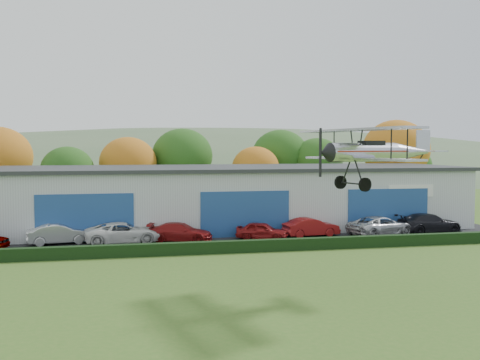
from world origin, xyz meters
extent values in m
plane|color=#3A631F|center=(0.00, 0.00, 0.00)|extent=(300.00, 300.00, 0.00)
cube|color=black|center=(3.00, 21.00, 0.03)|extent=(48.00, 9.00, 0.05)
cube|color=black|center=(3.00, 16.20, 0.40)|extent=(46.00, 0.60, 0.80)
cube|color=#B2B7BC|center=(5.00, 28.00, 2.50)|extent=(40.00, 12.00, 5.00)
cube|color=#2D3033|center=(5.00, 28.00, 5.15)|extent=(40.60, 12.60, 0.30)
cube|color=navy|center=(-7.00, 21.95, 1.80)|extent=(7.00, 0.12, 3.60)
cube|color=navy|center=(5.00, 21.95, 1.80)|extent=(7.00, 0.12, 3.60)
cube|color=navy|center=(17.00, 21.95, 1.80)|extent=(7.00, 0.12, 3.60)
cylinder|color=#3D2614|center=(-10.00, 38.00, 1.22)|extent=(0.36, 0.36, 2.45)
ellipsoid|color=#1E4C14|center=(-10.00, 38.00, 4.69)|extent=(5.32, 5.32, 4.79)
cylinder|color=#3D2614|center=(-4.00, 40.00, 1.40)|extent=(0.36, 0.36, 2.80)
ellipsoid|color=#AD5015|center=(-4.00, 40.00, 5.36)|extent=(6.08, 6.08, 5.47)
cylinder|color=#3D2614|center=(2.00, 42.00, 1.57)|extent=(0.36, 0.36, 3.15)
ellipsoid|color=#1E4C14|center=(2.00, 42.00, 6.03)|extent=(6.84, 6.84, 6.16)
cylinder|color=#3D2614|center=(10.00, 40.00, 1.22)|extent=(0.36, 0.36, 2.45)
ellipsoid|color=#AD5015|center=(10.00, 40.00, 4.69)|extent=(5.32, 5.32, 4.79)
cylinder|color=#3D2614|center=(18.00, 42.00, 1.40)|extent=(0.36, 0.36, 2.80)
ellipsoid|color=#1E4C14|center=(18.00, 42.00, 5.36)|extent=(6.08, 6.08, 5.47)
cylinder|color=#3D2614|center=(26.00, 38.00, 1.75)|extent=(0.36, 0.36, 3.50)
ellipsoid|color=#AD5015|center=(26.00, 38.00, 6.70)|extent=(7.60, 7.60, 6.84)
cylinder|color=#3D2614|center=(30.00, 42.00, 1.22)|extent=(0.36, 0.36, 2.45)
ellipsoid|color=#1E4C14|center=(30.00, 42.00, 4.69)|extent=(5.32, 5.32, 4.79)
cylinder|color=#3D2614|center=(14.00, 44.00, 1.57)|extent=(0.36, 0.36, 3.15)
ellipsoid|color=#1E4C14|center=(14.00, 44.00, 6.03)|extent=(6.84, 6.84, 6.16)
ellipsoid|color=#4C6642|center=(20.00, 140.00, -15.40)|extent=(320.00, 196.00, 56.00)
ellipsoid|color=#4C6642|center=(90.00, 140.00, -9.90)|extent=(240.00, 126.00, 36.00)
imported|color=silver|center=(-8.77, 21.51, 0.79)|extent=(4.67, 2.33, 1.47)
imported|color=silver|center=(-4.26, 20.97, 0.81)|extent=(5.71, 3.13, 1.52)
imported|color=maroon|center=(-0.14, 20.83, 0.74)|extent=(5.10, 3.25, 1.38)
imported|color=maroon|center=(5.97, 20.41, 0.72)|extent=(4.21, 2.99, 1.33)
imported|color=maroon|center=(10.05, 21.04, 0.78)|extent=(4.58, 2.16, 1.45)
imported|color=silver|center=(15.56, 20.40, 0.82)|extent=(6.04, 4.19, 1.53)
imported|color=black|center=(20.14, 20.97, 0.83)|extent=(5.51, 2.58, 1.55)
cylinder|color=silver|center=(7.47, 5.98, 6.77)|extent=(4.05, 1.93, 0.93)
cone|color=silver|center=(10.47, 6.79, 6.77)|extent=(2.45, 1.50, 0.93)
cone|color=black|center=(5.32, 5.40, 6.77)|extent=(0.74, 1.04, 0.93)
cube|color=#AA250D|center=(7.77, 6.06, 6.82)|extent=(4.45, 2.06, 0.06)
cube|color=black|center=(7.97, 6.11, 7.20)|extent=(1.36, 0.93, 0.26)
cube|color=silver|center=(7.27, 5.92, 6.46)|extent=(3.20, 7.55, 0.10)
cube|color=silver|center=(7.07, 5.87, 7.86)|extent=(3.41, 7.97, 0.10)
cylinder|color=black|center=(7.52, 3.20, 7.16)|extent=(0.08, 0.08, 1.35)
cylinder|color=black|center=(8.42, 3.44, 7.16)|extent=(0.08, 0.08, 1.35)
cylinder|color=black|center=(6.12, 8.41, 7.16)|extent=(0.08, 0.08, 1.35)
cylinder|color=black|center=(7.02, 8.65, 7.16)|extent=(0.08, 0.08, 1.35)
cylinder|color=black|center=(7.16, 5.52, 7.49)|extent=(0.12, 0.23, 0.77)
cylinder|color=black|center=(6.97, 6.22, 7.49)|extent=(0.12, 0.23, 0.77)
cylinder|color=black|center=(6.98, 5.39, 5.89)|extent=(0.26, 0.72, 1.27)
cylinder|color=black|center=(6.75, 6.24, 5.89)|extent=(0.26, 0.72, 1.27)
cylinder|color=black|center=(6.87, 5.82, 5.26)|extent=(0.58, 1.92, 0.07)
cylinder|color=black|center=(7.11, 4.91, 5.26)|extent=(0.68, 0.31, 0.66)
cylinder|color=black|center=(6.63, 6.72, 5.26)|extent=(0.68, 0.31, 0.66)
cylinder|color=black|center=(11.17, 6.98, 6.51)|extent=(0.38, 0.16, 0.44)
cube|color=silver|center=(11.17, 6.98, 6.82)|extent=(1.60, 2.85, 0.06)
cube|color=silver|center=(11.27, 7.01, 7.34)|extent=(0.92, 0.30, 1.14)
cube|color=black|center=(5.05, 5.32, 6.77)|extent=(0.09, 0.14, 2.28)
camera|label=1|loc=(-3.58, -18.39, 7.03)|focal=40.03mm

